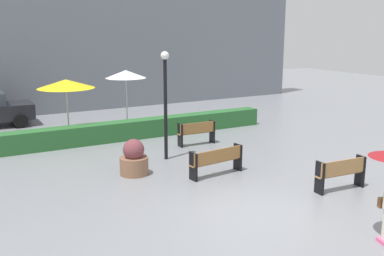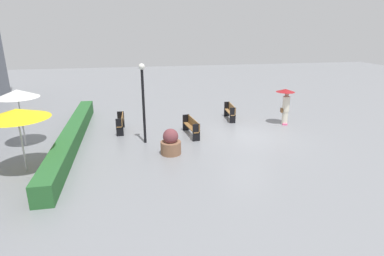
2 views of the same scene
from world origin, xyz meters
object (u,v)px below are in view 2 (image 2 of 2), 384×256
at_px(bench_mid_center, 192,126).
at_px(lamp_post, 143,95).
at_px(planter_pot, 171,143).
at_px(patio_umbrella_yellow, 17,114).
at_px(bench_back_row, 121,122).
at_px(patio_umbrella_white, 17,94).
at_px(bench_near_right, 230,111).
at_px(pedestrian_with_umbrella, 286,101).

distance_m(bench_mid_center, lamp_post, 2.99).
xyz_separation_m(planter_pot, patio_umbrella_yellow, (-0.61, 5.56, 1.76)).
bearing_deg(bench_back_row, patio_umbrella_white, 105.91).
bearing_deg(planter_pot, lamp_post, 32.48).
height_order(bench_mid_center, patio_umbrella_yellow, patio_umbrella_yellow).
relative_size(bench_near_right, patio_umbrella_yellow, 0.66).
xyz_separation_m(bench_mid_center, lamp_post, (-0.59, 2.34, 1.77)).
bearing_deg(bench_mid_center, bench_near_right, -49.95).
bearing_deg(bench_back_row, planter_pot, -148.20).
relative_size(bench_mid_center, patio_umbrella_white, 0.72).
height_order(pedestrian_with_umbrella, planter_pot, pedestrian_with_umbrella).
distance_m(bench_back_row, pedestrian_with_umbrella, 8.91).
bearing_deg(bench_mid_center, patio_umbrella_white, 89.56).
height_order(bench_back_row, bench_mid_center, bench_back_row).
bearing_deg(pedestrian_with_umbrella, planter_pot, 114.16).
xyz_separation_m(bench_back_row, planter_pot, (-3.45, -2.14, -0.05)).
bearing_deg(planter_pot, bench_near_right, -42.29).
bearing_deg(pedestrian_with_umbrella, bench_near_right, 60.96).
distance_m(bench_mid_center, planter_pot, 2.55).
height_order(bench_near_right, pedestrian_with_umbrella, pedestrian_with_umbrella).
height_order(bench_near_right, bench_back_row, bench_near_right).
bearing_deg(patio_umbrella_white, bench_near_right, -77.86).
relative_size(lamp_post, patio_umbrella_white, 1.41).
height_order(pedestrian_with_umbrella, patio_umbrella_yellow, patio_umbrella_yellow).
distance_m(lamp_post, patio_umbrella_white, 5.43).
bearing_deg(bench_near_right, bench_back_row, 99.49).
bearing_deg(patio_umbrella_white, lamp_post, -96.92).
height_order(bench_back_row, pedestrian_with_umbrella, pedestrian_with_umbrella).
distance_m(bench_mid_center, patio_umbrella_yellow, 7.63).
xyz_separation_m(bench_mid_center, pedestrian_with_umbrella, (0.84, -5.40, 0.81)).
relative_size(bench_mid_center, pedestrian_with_umbrella, 0.94).
height_order(bench_back_row, planter_pot, planter_pot).
bearing_deg(lamp_post, bench_back_row, 31.21).
height_order(bench_near_right, patio_umbrella_white, patio_umbrella_white).
bearing_deg(lamp_post, bench_near_right, -60.26).
relative_size(bench_back_row, lamp_post, 0.42).
bearing_deg(pedestrian_with_umbrella, patio_umbrella_yellow, 106.47).
distance_m(bench_near_right, patio_umbrella_yellow, 11.04).
bearing_deg(patio_umbrella_yellow, bench_back_row, -40.10).
bearing_deg(bench_back_row, bench_near_right, -80.51).
relative_size(planter_pot, lamp_post, 0.30).
relative_size(bench_back_row, patio_umbrella_white, 0.59).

